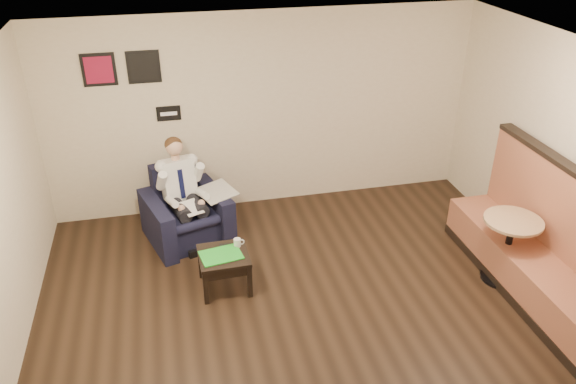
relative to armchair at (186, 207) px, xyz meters
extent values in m
plane|color=black|center=(1.21, -2.20, -0.48)|extent=(6.00, 6.00, 0.00)
cube|color=beige|center=(1.21, 0.80, 0.92)|extent=(6.00, 0.02, 2.80)
cube|color=white|center=(1.21, -2.20, 2.32)|extent=(6.00, 6.00, 0.02)
cube|color=black|center=(-0.09, 0.79, 1.02)|extent=(0.32, 0.02, 0.20)
cube|color=maroon|center=(-0.89, 0.79, 1.67)|extent=(0.42, 0.03, 0.42)
cube|color=black|center=(-0.34, 0.79, 1.67)|extent=(0.42, 0.03, 0.42)
cube|color=black|center=(0.00, 0.00, 0.00)|extent=(1.24, 1.24, 0.96)
cube|color=white|center=(0.07, -0.22, 0.11)|extent=(0.32, 0.37, 0.01)
cube|color=silver|center=(0.41, 0.02, 0.17)|extent=(0.57, 0.63, 0.01)
cube|color=black|center=(0.35, -1.16, -0.25)|extent=(0.58, 0.58, 0.46)
cube|color=green|center=(0.32, -1.18, -0.01)|extent=(0.51, 0.40, 0.01)
cylinder|color=white|center=(0.53, -1.03, 0.03)|extent=(0.09, 0.09, 0.10)
cube|color=black|center=(0.39, -0.99, -0.01)|extent=(0.15, 0.09, 0.01)
cube|color=#9E593D|center=(3.80, -2.09, 0.27)|extent=(0.70, 2.94, 1.50)
cylinder|color=tan|center=(3.62, -1.75, -0.06)|extent=(0.79, 0.79, 0.83)
camera|label=1|loc=(-0.12, -6.50, 3.69)|focal=35.00mm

